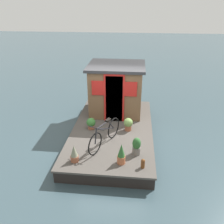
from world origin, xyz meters
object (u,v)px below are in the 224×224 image
at_px(potted_plant_geranium, 91,123).
at_px(mooring_bollard, 143,163).
at_px(potted_plant_sage, 128,124).
at_px(potted_plant_lavender, 74,154).
at_px(potted_plant_thyme, 121,154).
at_px(bicycle, 105,134).
at_px(potted_plant_succulent, 136,146).
at_px(houseboat_cabin, 116,89).

bearing_deg(potted_plant_geranium, mooring_bollard, -137.91).
relative_size(potted_plant_sage, potted_plant_geranium, 1.10).
height_order(potted_plant_lavender, potted_plant_thyme, potted_plant_thyme).
distance_m(potted_plant_lavender, mooring_bollard, 1.87).
height_order(bicycle, potted_plant_thyme, bicycle).
xyz_separation_m(bicycle, potted_plant_geranium, (0.96, 0.61, -0.16)).
xyz_separation_m(bicycle, potted_plant_sage, (1.00, -0.66, -0.14)).
bearing_deg(potted_plant_succulent, potted_plant_geranium, 49.68).
distance_m(houseboat_cabin, bicycle, 2.54).
bearing_deg(potted_plant_succulent, bicycle, 68.97).
distance_m(potted_plant_succulent, mooring_bollard, 0.64).
xyz_separation_m(potted_plant_geranium, potted_plant_thyme, (-1.79, -1.16, 0.07)).
height_order(potted_plant_thyme, mooring_bollard, potted_plant_thyme).
relative_size(houseboat_cabin, bicycle, 1.30).
relative_size(potted_plant_geranium, potted_plant_succulent, 0.75).
bearing_deg(bicycle, potted_plant_lavender, 140.45).
bearing_deg(potted_plant_succulent, potted_plant_sage, 12.12).
xyz_separation_m(houseboat_cabin, potted_plant_geranium, (-1.51, 0.73, -0.74)).
height_order(houseboat_cabin, potted_plant_geranium, houseboat_cabin).
bearing_deg(potted_plant_sage, potted_plant_thyme, 176.59).
bearing_deg(bicycle, potted_plant_geranium, 32.31).
relative_size(houseboat_cabin, potted_plant_thyme, 3.48).
height_order(houseboat_cabin, potted_plant_succulent, houseboat_cabin).
height_order(potted_plant_sage, mooring_bollard, potted_plant_sage).
bearing_deg(potted_plant_geranium, houseboat_cabin, -25.65).
bearing_deg(bicycle, potted_plant_succulent, -111.03).
relative_size(potted_plant_succulent, mooring_bollard, 1.98).
relative_size(potted_plant_geranium, potted_plant_lavender, 0.80).
height_order(potted_plant_sage, potted_plant_succulent, potted_plant_succulent).
xyz_separation_m(potted_plant_sage, potted_plant_thyme, (-1.83, 0.11, 0.05)).
relative_size(potted_plant_lavender, mooring_bollard, 1.88).
bearing_deg(bicycle, potted_plant_sage, -33.62).
relative_size(houseboat_cabin, potted_plant_succulent, 3.93).
bearing_deg(potted_plant_thyme, potted_plant_geranium, 32.87).
bearing_deg(mooring_bollard, houseboat_cabin, 16.41).
bearing_deg(potted_plant_thyme, potted_plant_sage, -3.41).
bearing_deg(potted_plant_lavender, potted_plant_succulent, -73.02).
bearing_deg(potted_plant_thyme, bicycle, 33.51).
height_order(bicycle, potted_plant_lavender, bicycle).
xyz_separation_m(potted_plant_sage, potted_plant_succulent, (-1.36, -0.29, 0.02)).
xyz_separation_m(bicycle, potted_plant_succulent, (-0.37, -0.96, -0.12)).
bearing_deg(houseboat_cabin, potted_plant_thyme, -172.56).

